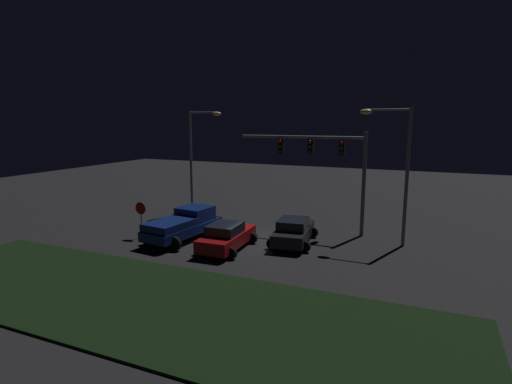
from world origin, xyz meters
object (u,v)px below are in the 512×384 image
object	(u,v)px
car_sedan_far	(227,236)
stop_sign	(141,213)
street_lamp_left	(197,149)
car_sedan	(293,231)
street_lamp_right	(397,159)
traffic_signal_gantry	(325,157)
pickup_truck	(185,223)

from	to	relation	value
car_sedan_far	stop_sign	bearing A→B (deg)	87.64
street_lamp_left	stop_sign	distance (m)	8.18
car_sedan	street_lamp_right	size ratio (longest dim) A/B	0.58
car_sedan	street_lamp_left	size ratio (longest dim) A/B	0.58
stop_sign	traffic_signal_gantry	bearing A→B (deg)	30.08
stop_sign	pickup_truck	bearing A→B (deg)	18.16
pickup_truck	car_sedan	distance (m)	6.61
car_sedan	stop_sign	world-z (taller)	stop_sign
car_sedan	car_sedan_far	distance (m)	4.00
pickup_truck	stop_sign	world-z (taller)	stop_sign
traffic_signal_gantry	street_lamp_right	world-z (taller)	street_lamp_right
car_sedan_far	stop_sign	world-z (taller)	stop_sign
traffic_signal_gantry	street_lamp_left	world-z (taller)	street_lamp_left
car_sedan	street_lamp_left	bearing A→B (deg)	55.74
car_sedan	car_sedan_far	bearing A→B (deg)	122.40
pickup_truck	street_lamp_right	distance (m)	12.96
traffic_signal_gantry	stop_sign	bearing A→B (deg)	-149.92
pickup_truck	street_lamp_right	size ratio (longest dim) A/B	0.71
car_sedan	traffic_signal_gantry	size ratio (longest dim) A/B	0.55
street_lamp_left	street_lamp_right	world-z (taller)	street_lamp_left
car_sedan_far	street_lamp_left	distance (m)	10.64
pickup_truck	traffic_signal_gantry	world-z (taller)	traffic_signal_gantry
pickup_truck	street_lamp_right	xyz separation A→B (m)	(11.73, 3.77, 4.01)
traffic_signal_gantry	stop_sign	size ratio (longest dim) A/B	3.73
pickup_truck	car_sedan_far	bearing A→B (deg)	-97.63
pickup_truck	traffic_signal_gantry	size ratio (longest dim) A/B	0.67
car_sedan_far	street_lamp_right	size ratio (longest dim) A/B	0.57
pickup_truck	stop_sign	distance (m)	2.80
pickup_truck	car_sedan_far	size ratio (longest dim) A/B	1.25
pickup_truck	car_sedan_far	distance (m)	3.41
pickup_truck	stop_sign	bearing A→B (deg)	114.67
street_lamp_left	stop_sign	bearing A→B (deg)	-86.42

